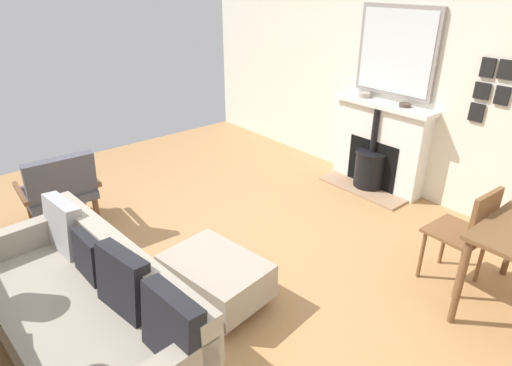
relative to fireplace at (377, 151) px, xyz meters
name	(u,v)px	position (x,y,z in m)	size (l,w,h in m)	color
ground_plane	(177,266)	(2.62, -0.12, -0.45)	(5.64, 6.08, 0.01)	#A87A4C
wall_left	(390,63)	(-0.21, -0.12, 0.95)	(0.12, 6.08, 2.78)	silver
fireplace	(377,151)	(0.00, 0.00, 0.00)	(0.53, 1.19, 1.01)	#9E7A5B
mirror_over_mantel	(396,52)	(-0.12, 0.00, 1.09)	(0.04, 0.94, 0.93)	gray
mantel_bowl_near	(364,95)	(-0.03, -0.28, 0.59)	(0.15, 0.15, 0.05)	#9E9384
mantel_bowl_far	(405,105)	(-0.03, 0.25, 0.59)	(0.12, 0.12, 0.04)	#47382D
sofa	(89,311)	(3.51, 0.38, -0.09)	(0.90, 1.93, 0.83)	#B2B2B7
ottoman	(216,276)	(2.60, 0.46, -0.22)	(0.63, 0.83, 0.36)	#B2B2B7
armchair_accent	(60,188)	(3.13, -1.31, 0.02)	(0.71, 0.64, 0.83)	brown
dining_chair_near_fireplace	(468,230)	(1.01, 1.55, 0.07)	(0.42, 0.42, 0.86)	brown
photo_gallery_row	(491,88)	(-0.13, 1.02, 0.89)	(0.02, 0.32, 0.60)	black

